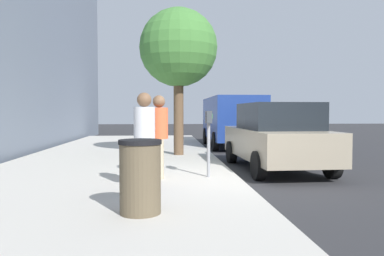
% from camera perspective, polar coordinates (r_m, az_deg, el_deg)
% --- Properties ---
extents(ground_plane, '(80.00, 80.00, 0.00)m').
position_cam_1_polar(ground_plane, '(8.27, 6.95, -8.25)').
color(ground_plane, '#2B2B2D').
rests_on(ground_plane, ground).
extents(sidewalk_slab, '(28.00, 6.00, 0.15)m').
position_cam_1_polar(sidewalk_slab, '(8.23, -14.20, -7.83)').
color(sidewalk_slab, '#B7B2A8').
rests_on(sidewalk_slab, ground_plane).
extents(parking_meter, '(0.36, 0.12, 1.41)m').
position_cam_1_polar(parking_meter, '(7.87, 2.58, -0.22)').
color(parking_meter, gray).
rests_on(parking_meter, sidewalk_slab).
extents(pedestrian_at_meter, '(0.53, 0.38, 1.74)m').
position_cam_1_polar(pedestrian_at_meter, '(7.79, -5.11, -0.22)').
color(pedestrian_at_meter, tan).
rests_on(pedestrian_at_meter, sidewalk_slab).
extents(pedestrian_bystander, '(0.41, 0.42, 1.73)m').
position_cam_1_polar(pedestrian_bystander, '(6.63, -7.36, -0.74)').
color(pedestrian_bystander, '#191E4C').
rests_on(pedestrian_bystander, sidewalk_slab).
extents(parked_sedan_near, '(4.46, 2.09, 1.77)m').
position_cam_1_polar(parked_sedan_near, '(10.02, 12.83, -1.26)').
color(parked_sedan_near, gray).
rests_on(parked_sedan_near, ground_plane).
extents(parked_van_far, '(5.20, 2.12, 2.18)m').
position_cam_1_polar(parked_van_far, '(16.38, 6.13, 1.47)').
color(parked_van_far, navy).
rests_on(parked_van_far, ground_plane).
extents(street_tree, '(2.52, 2.52, 4.73)m').
position_cam_1_polar(street_tree, '(12.18, -2.10, 12.15)').
color(street_tree, brown).
rests_on(street_tree, sidewalk_slab).
extents(trash_bin, '(0.59, 0.59, 1.01)m').
position_cam_1_polar(trash_bin, '(5.12, -8.00, -7.41)').
color(trash_bin, brown).
rests_on(trash_bin, sidewalk_slab).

